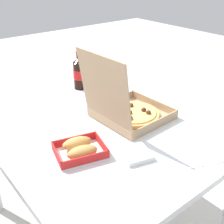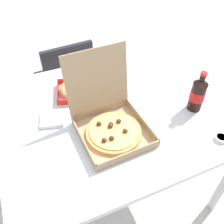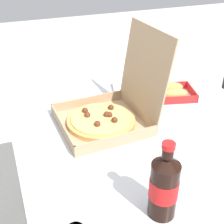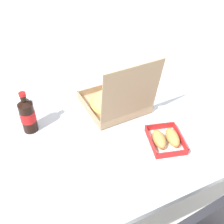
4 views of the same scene
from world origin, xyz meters
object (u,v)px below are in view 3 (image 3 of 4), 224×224
at_px(bread_side_box, 172,92).
at_px(cola_bottle, 164,186).
at_px(napkin_pile, 125,87).
at_px(paper_menu, 74,86).
at_px(pizza_box_open, 109,111).

distance_m(bread_side_box, cola_bottle, 0.67).
distance_m(bread_side_box, napkin_pile, 0.22).
distance_m(paper_menu, napkin_pile, 0.24).
bearing_deg(bread_side_box, cola_bottle, -33.50).
bearing_deg(paper_menu, pizza_box_open, 29.86).
bearing_deg(paper_menu, bread_side_box, 78.06).
distance_m(pizza_box_open, bread_side_box, 0.35).
xyz_separation_m(pizza_box_open, paper_menu, (-0.36, -0.04, -0.05)).
height_order(bread_side_box, paper_menu, bread_side_box).
bearing_deg(bread_side_box, napkin_pile, -132.55).
relative_size(cola_bottle, napkin_pile, 2.04).
relative_size(cola_bottle, paper_menu, 1.07).
xyz_separation_m(pizza_box_open, napkin_pile, (-0.24, 0.17, -0.04)).
bearing_deg(napkin_pile, paper_menu, -118.45).
bearing_deg(napkin_pile, cola_bottle, -16.30).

